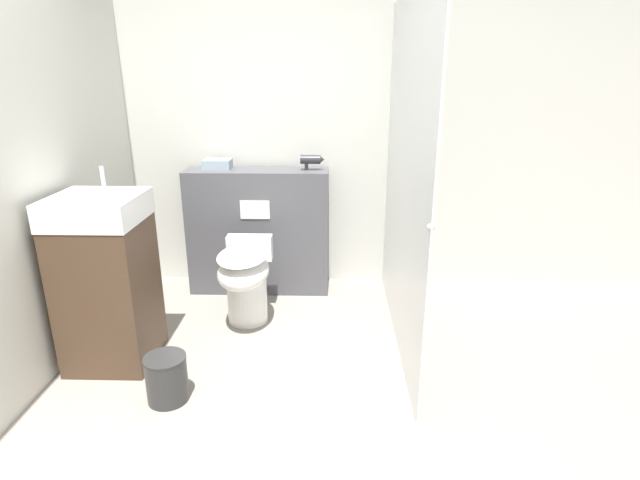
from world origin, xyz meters
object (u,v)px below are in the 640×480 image
sink_vanity (107,281)px  hair_drier (311,160)px  waste_bin (167,378)px  toilet (245,278)px

sink_vanity → hair_drier: size_ratio=6.51×
sink_vanity → waste_bin: (0.44, -0.40, -0.39)m
toilet → sink_vanity: 0.89m
toilet → waste_bin: size_ratio=2.26×
toilet → hair_drier: (0.43, 0.59, 0.72)m
toilet → waste_bin: (-0.28, -0.89, -0.21)m
waste_bin → sink_vanity: bearing=137.9°
hair_drier → waste_bin: (-0.72, -1.48, -0.93)m
toilet → hair_drier: 1.03m
toilet → waste_bin: toilet is taller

